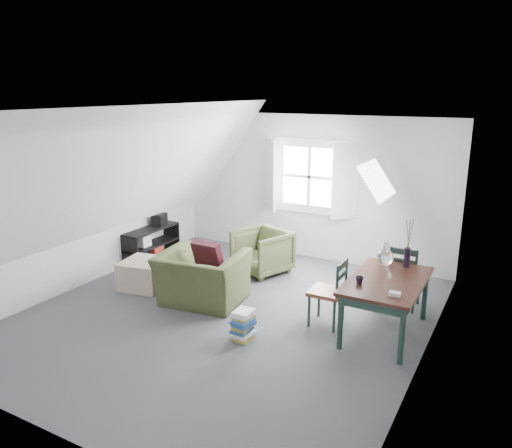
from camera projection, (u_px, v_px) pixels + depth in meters
The scene contains 24 objects.
floor at pixel (227, 315), 6.65m from camera, with size 5.50×5.50×0.00m, color #444549.
ceiling at pixel (224, 124), 5.99m from camera, with size 5.50×5.50×0.00m, color white.
wall_back at pixel (310, 188), 8.64m from camera, with size 5.00×5.00×0.00m, color silver.
wall_front at pixel (42, 303), 4.00m from camera, with size 5.00×5.00×0.00m, color silver.
wall_left at pixel (85, 203), 7.49m from camera, with size 5.50×5.50×0.00m, color silver.
wall_right at pixel (430, 255), 5.15m from camera, with size 5.50×5.50×0.00m, color silver.
slope_left at pixel (130, 174), 6.91m from camera, with size 5.50×5.50×0.00m, color white.
slope_right at pixel (344, 196), 5.46m from camera, with size 5.50×5.50×0.00m, color white.
dormer_window at pixel (309, 177), 8.53m from camera, with size 1.71×0.35×1.30m.
skylight at pixel (377, 180), 6.57m from camera, with size 0.55×0.75×0.04m, color white.
armchair_near at pixel (203, 302), 7.04m from camera, with size 1.12×0.98×0.73m, color #3B4223.
armchair_far at pixel (262, 273), 8.17m from camera, with size 0.76×0.79×0.72m, color #3B4223.
throw_pillow at pixel (208, 255), 6.99m from camera, with size 0.42×0.12×0.42m, color #3D101B.
ottoman at pixel (145, 274), 7.53m from camera, with size 0.63×0.63×0.42m, color tan.
dining_table at pixel (387, 286), 6.00m from camera, with size 0.85×1.41×0.71m.
demijohn at pixel (385, 257), 6.39m from camera, with size 0.21×0.21×0.30m.
vase_twigs at pixel (407, 256), 6.35m from camera, with size 0.08×0.09×0.63m.
cup at pixel (359, 284), 5.84m from camera, with size 0.09×0.09×0.09m, color black.
paper_box at pixel (395, 294), 5.49m from camera, with size 0.12×0.08×0.04m, color white.
dining_chair_far at pixel (404, 275), 6.76m from camera, with size 0.42×0.42×0.89m.
dining_chair_near at pixel (330, 291), 6.25m from camera, with size 0.41×0.41×0.88m.
media_shelf at pixel (150, 246), 8.69m from camera, with size 0.38×1.13×0.58m.
electronics_box at pixel (159, 220), 8.83m from camera, with size 0.19×0.27×0.21m, color black.
magazine_stack at pixel (243, 325), 5.96m from camera, with size 0.27×0.32×0.36m.
Camera 1 is at (3.29, -5.15, 2.91)m, focal length 35.00 mm.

